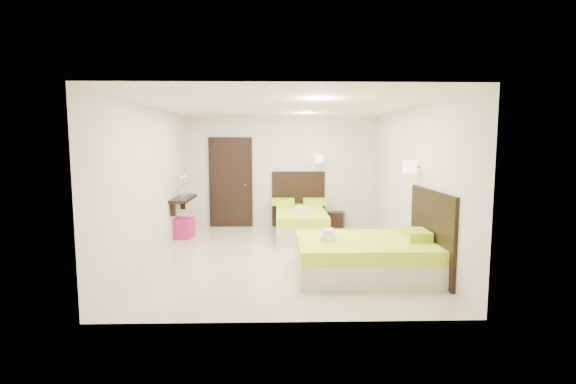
{
  "coord_description": "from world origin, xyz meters",
  "views": [
    {
      "loc": [
        -0.08,
        -7.16,
        1.95
      ],
      "look_at": [
        0.1,
        0.3,
        1.1
      ],
      "focal_mm": 26.0,
      "sensor_mm": 36.0,
      "label": 1
    }
  ],
  "objects_px": {
    "bed_double": "(370,255)",
    "nightstand": "(336,219)",
    "bed_single": "(301,220)",
    "ottoman": "(182,228)"
  },
  "relations": [
    {
      "from": "bed_single",
      "to": "bed_double",
      "type": "distance_m",
      "value": 2.99
    },
    {
      "from": "bed_single",
      "to": "bed_double",
      "type": "xyz_separation_m",
      "value": [
        0.89,
        -2.86,
        -0.02
      ]
    },
    {
      "from": "bed_double",
      "to": "nightstand",
      "type": "bearing_deg",
      "value": 90.07
    },
    {
      "from": "bed_double",
      "to": "ottoman",
      "type": "height_order",
      "value": "bed_double"
    },
    {
      "from": "bed_double",
      "to": "ottoman",
      "type": "relative_size",
      "value": 4.88
    },
    {
      "from": "bed_single",
      "to": "nightstand",
      "type": "bearing_deg",
      "value": 43.2
    },
    {
      "from": "ottoman",
      "to": "bed_single",
      "type": "bearing_deg",
      "value": 7.03
    },
    {
      "from": "bed_single",
      "to": "nightstand",
      "type": "height_order",
      "value": "bed_single"
    },
    {
      "from": "nightstand",
      "to": "bed_double",
      "type": "bearing_deg",
      "value": -73.93
    },
    {
      "from": "bed_double",
      "to": "nightstand",
      "type": "height_order",
      "value": "bed_double"
    }
  ]
}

